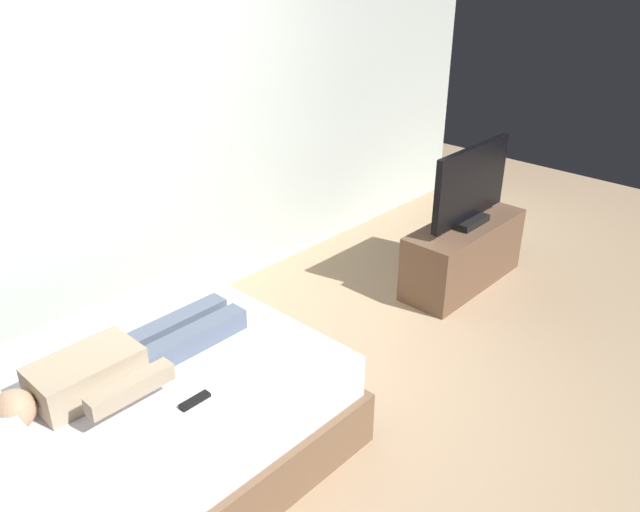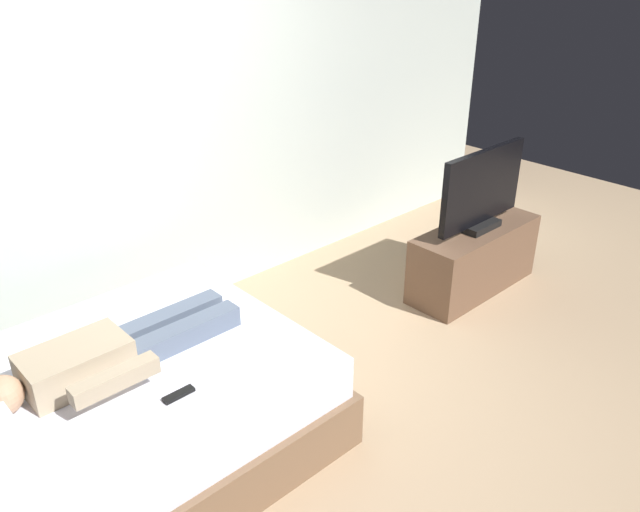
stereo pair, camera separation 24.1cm
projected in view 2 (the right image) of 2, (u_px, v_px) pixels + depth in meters
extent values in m
plane|color=tan|center=(301.00, 423.00, 3.51)|extent=(10.00, 10.00, 0.00)
cube|color=silver|center=(184.00, 107.00, 4.16)|extent=(6.40, 0.10, 2.80)
cube|color=brown|center=(115.00, 438.00, 3.19)|extent=(2.01, 1.51, 0.30)
cube|color=white|center=(107.00, 395.00, 3.07)|extent=(1.93, 1.43, 0.24)
cube|color=tan|center=(76.00, 364.00, 2.94)|extent=(0.48, 0.28, 0.18)
sphere|color=tan|center=(2.00, 396.00, 2.74)|extent=(0.18, 0.18, 0.18)
cube|color=slate|center=(186.00, 333.00, 3.24)|extent=(0.60, 0.11, 0.11)
cube|color=slate|center=(170.00, 321.00, 3.34)|extent=(0.60, 0.11, 0.11)
cube|color=tan|center=(115.00, 379.00, 2.78)|extent=(0.40, 0.08, 0.08)
cube|color=black|center=(179.00, 394.00, 2.88)|extent=(0.15, 0.04, 0.02)
cube|color=brown|center=(474.00, 258.00, 4.74)|extent=(1.10, 0.40, 0.50)
cube|color=black|center=(478.00, 225.00, 4.62)|extent=(0.32, 0.20, 0.05)
cube|color=black|center=(482.00, 187.00, 4.49)|extent=(0.88, 0.05, 0.54)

